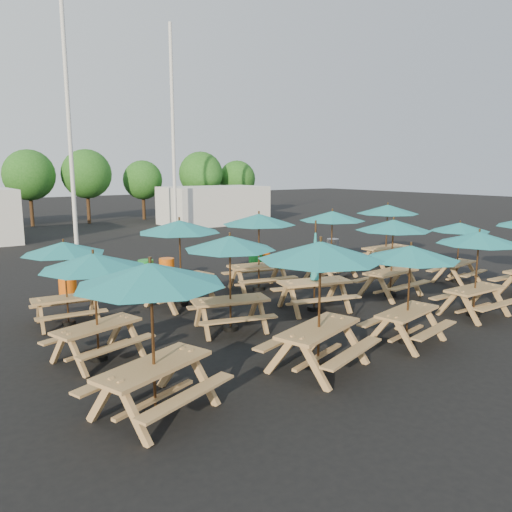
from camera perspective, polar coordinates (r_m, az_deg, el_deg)
ground at (r=14.95m, az=3.39°, el=-4.97°), size 120.00×120.00×0.00m
picnic_unit_0 at (r=7.78m, az=-11.94°, el=-2.92°), size 2.97×2.97×2.47m
picnic_unit_1 at (r=10.36m, az=-18.06°, el=-1.18°), size 2.60×2.60×2.23m
picnic_unit_2 at (r=13.04m, az=-21.10°, el=0.41°), size 2.20×2.20×2.11m
picnic_unit_3 at (r=9.43m, az=7.37°, el=-0.17°), size 2.98×2.98×2.54m
picnic_unit_4 at (r=11.72m, az=-3.00°, el=0.96°), size 2.70×2.70×2.32m
picnic_unit_5 at (r=14.05m, az=-8.74°, el=2.85°), size 2.79×2.79×2.46m
picnic_unit_6 at (r=11.38m, az=17.24°, el=-0.18°), size 2.44×2.44×2.22m
picnic_unit_7 at (r=13.67m, az=6.72°, el=-2.04°), size 2.33×2.16×2.48m
picnic_unit_8 at (r=15.69m, az=0.33°, el=3.76°), size 2.73×2.73×2.47m
picnic_unit_9 at (r=14.11m, az=24.11°, el=1.43°), size 2.18×2.18×2.26m
picnic_unit_10 at (r=15.47m, az=15.41°, el=2.98°), size 2.38×2.38×2.37m
picnic_unit_11 at (r=17.56m, az=8.70°, el=4.14°), size 2.82×2.82×2.41m
picnic_unit_13 at (r=18.18m, az=22.25°, el=2.77°), size 2.20×2.20×2.07m
picnic_unit_14 at (r=19.96m, az=14.79°, el=4.82°), size 2.35×2.35×2.50m
waste_bin_0 at (r=16.00m, az=-20.72°, el=-3.08°), size 0.52×0.52×0.83m
waste_bin_1 at (r=17.16m, az=-12.47°, el=-1.81°), size 0.52×0.52×0.83m
waste_bin_2 at (r=17.33m, az=-10.15°, el=-1.62°), size 0.52×0.52×0.83m
waste_bin_3 at (r=18.98m, az=-0.06°, el=-0.45°), size 0.52×0.52×0.83m
waste_bin_4 at (r=19.37m, az=0.88°, el=-0.24°), size 0.52×0.52×0.83m
waste_bin_5 at (r=22.02m, az=8.75°, el=0.89°), size 0.52×0.52×0.83m
mast_0 at (r=26.25m, az=-20.59°, el=14.07°), size 0.20×0.20×12.00m
mast_1 at (r=30.48m, az=-9.46°, el=13.90°), size 0.20×0.20×12.00m
event_tent_1 at (r=35.30m, az=-4.87°, el=5.82°), size 7.00×4.00×2.60m
tree_3 at (r=36.64m, az=-24.52°, el=8.41°), size 3.36×3.36×5.09m
tree_4 at (r=37.11m, az=-18.80°, el=8.86°), size 3.41×3.41×5.17m
tree_5 at (r=39.01m, az=-12.82°, el=8.46°), size 2.94×2.94×4.45m
tree_6 at (r=39.20m, az=-6.34°, el=9.32°), size 3.38×3.38×5.13m
tree_7 at (r=41.01m, az=-2.18°, el=8.79°), size 2.95×2.95×4.48m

